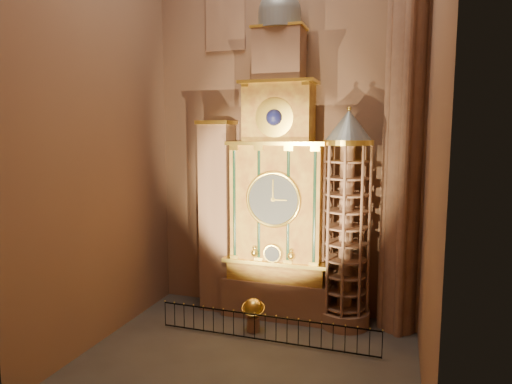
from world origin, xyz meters
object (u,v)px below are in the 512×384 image
(astronomical_clock, at_px, (278,190))
(stair_turret, at_px, (346,222))
(celestial_globe, at_px, (253,312))
(iron_railing, at_px, (265,328))
(portrait_tower, at_px, (217,215))

(astronomical_clock, height_order, stair_turret, astronomical_clock)
(celestial_globe, bearing_deg, iron_railing, -47.06)
(iron_railing, bearing_deg, stair_turret, 43.41)
(celestial_globe, xyz_separation_m, iron_railing, (0.88, -0.95, -0.32))
(stair_turret, bearing_deg, iron_railing, -136.59)
(iron_railing, bearing_deg, celestial_globe, 132.94)
(celestial_globe, distance_m, iron_railing, 1.34)
(stair_turret, distance_m, celestial_globe, 6.28)
(celestial_globe, relative_size, iron_railing, 0.16)
(astronomical_clock, relative_size, stair_turret, 1.55)
(stair_turret, bearing_deg, astronomical_clock, 175.70)
(astronomical_clock, bearing_deg, stair_turret, -4.30)
(portrait_tower, xyz_separation_m, iron_railing, (3.69, -3.32, -4.48))
(portrait_tower, bearing_deg, celestial_globe, -40.24)
(stair_turret, height_order, iron_railing, stair_turret)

